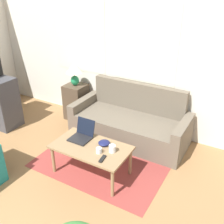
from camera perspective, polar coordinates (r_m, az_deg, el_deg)
wall_back at (r=4.72m, az=0.64°, el=12.48°), size 6.27×0.06×2.60m
rug at (r=4.23m, az=-0.30°, el=-8.98°), size 1.91×1.82×0.01m
couch at (r=4.52m, az=4.11°, el=-2.48°), size 1.97×0.83×0.92m
side_table at (r=5.18m, az=-7.77°, el=2.25°), size 0.39×0.39×0.69m
table_lamp at (r=4.95m, az=-8.22°, el=8.92°), size 0.30×0.30×0.43m
coffee_table at (r=3.63m, az=-4.58°, el=-8.10°), size 1.06×0.60×0.45m
laptop at (r=3.77m, az=-6.52°, el=-4.85°), size 0.29×0.31×0.26m
cup_navy at (r=3.46m, az=0.05°, el=-7.96°), size 0.09×0.09×0.10m
cup_yellow at (r=3.45m, az=-2.87°, el=-8.35°), size 0.07×0.07×0.08m
snack_bowl at (r=3.62m, az=-1.72°, el=-6.74°), size 0.16×0.16×0.05m
tv_remote at (r=3.36m, az=-2.09°, el=-10.13°), size 0.06×0.15×0.02m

